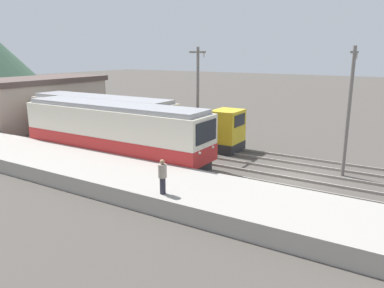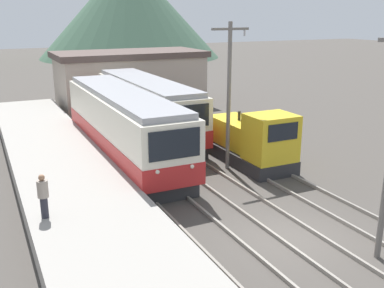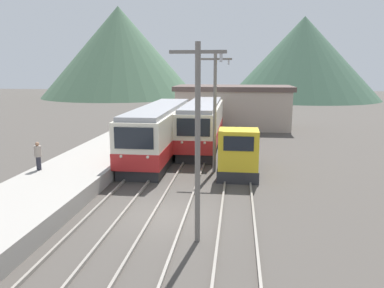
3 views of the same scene
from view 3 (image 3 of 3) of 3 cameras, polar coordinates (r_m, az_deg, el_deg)
ground_plane at (r=17.07m, az=-4.10°, el=-10.77°), size 200.00×200.00×0.00m
platform_left at (r=19.08m, az=-23.06°, el=-7.89°), size 4.50×54.00×0.85m
track_left at (r=17.70m, az=-12.52°, el=-9.94°), size 1.54×60.00×0.14m
track_center at (r=17.01m, az=-3.43°, el=-10.59°), size 1.54×60.00×0.14m
track_right at (r=16.76m, az=6.91°, el=-11.00°), size 1.54×60.00×0.14m
commuter_train_left at (r=27.93m, az=-4.90°, el=1.68°), size 2.84×14.21×3.75m
commuter_train_center at (r=31.37m, az=1.61°, el=2.75°), size 2.84×13.06×3.70m
shunting_locomotive at (r=23.69m, az=7.05°, el=-1.43°), size 2.40×5.97×3.00m
catenary_mast_near at (r=13.46m, az=0.90°, el=0.99°), size 2.00×0.20×7.35m
catenary_mast_mid at (r=23.18m, az=3.51°, el=5.35°), size 2.00×0.20×7.35m
person_on_platform at (r=22.54m, az=-22.41°, el=-1.55°), size 0.38×0.38×1.59m
station_building at (r=41.71m, az=6.28°, el=5.68°), size 12.60×6.30×4.62m
mountain_backdrop at (r=86.46m, az=-0.17°, el=13.48°), size 75.29×36.08×20.46m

